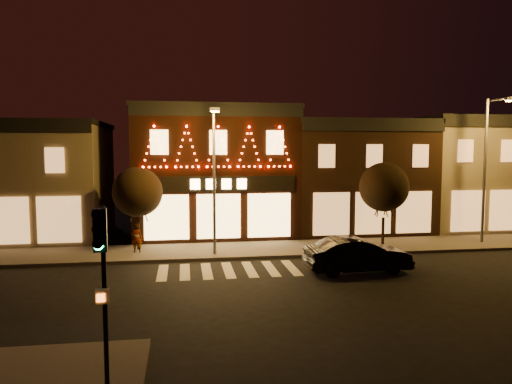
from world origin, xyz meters
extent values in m
plane|color=black|center=(0.00, 0.00, 0.00)|extent=(120.00, 120.00, 0.00)
cube|color=#47423D|center=(2.00, 8.00, 0.07)|extent=(44.00, 4.00, 0.15)
cube|color=#6C644D|center=(-13.00, 14.00, 3.50)|extent=(12.00, 8.00, 7.00)
cube|color=black|center=(-13.00, 14.00, 7.15)|extent=(12.20, 8.20, 0.30)
cube|color=black|center=(0.00, 14.00, 4.00)|extent=(10.00, 8.00, 8.00)
cube|color=black|center=(0.00, 14.00, 8.15)|extent=(10.20, 8.20, 0.30)
cube|color=black|center=(0.00, 9.95, 7.75)|extent=(10.00, 0.25, 0.50)
cube|color=black|center=(0.00, 9.90, 3.60)|extent=(9.00, 0.15, 0.90)
cube|color=#FFD87F|center=(0.00, 9.80, 3.60)|extent=(3.40, 0.08, 0.60)
cube|color=black|center=(9.50, 14.00, 3.60)|extent=(9.00, 8.00, 7.20)
cube|color=black|center=(9.50, 14.00, 7.35)|extent=(9.20, 8.20, 0.30)
cube|color=black|center=(9.50, 9.95, 6.95)|extent=(9.00, 0.25, 0.50)
cube|color=#6C644D|center=(18.50, 14.00, 3.75)|extent=(9.00, 8.00, 7.50)
cube|color=black|center=(18.50, 14.00, 7.65)|extent=(9.20, 8.20, 0.30)
cube|color=black|center=(18.50, 9.95, 7.25)|extent=(9.00, 0.25, 0.50)
cylinder|color=black|center=(-3.80, -6.68, 2.24)|extent=(0.11, 0.11, 4.18)
cube|color=black|center=(-3.82, -6.87, 3.83)|extent=(0.32, 0.31, 0.95)
cylinder|color=#19FF72|center=(-3.84, -7.02, 3.51)|extent=(0.20, 0.08, 0.20)
cube|color=beige|center=(-3.82, -6.86, 2.33)|extent=(0.31, 0.23, 0.31)
cylinder|color=#59595E|center=(-0.44, 6.91, 3.90)|extent=(0.15, 0.15, 7.49)
cylinder|color=#59595E|center=(-0.46, 6.16, 7.55)|extent=(0.13, 1.50, 0.09)
cube|color=#59595E|center=(-0.48, 5.42, 7.50)|extent=(0.47, 0.27, 0.17)
cube|color=orange|center=(-0.48, 5.42, 7.40)|extent=(0.36, 0.20, 0.05)
cylinder|color=#59595E|center=(15.40, 7.79, 4.32)|extent=(0.17, 0.17, 8.34)
cylinder|color=#59595E|center=(15.50, 6.97, 8.38)|extent=(0.31, 1.67, 0.10)
cube|color=#59595E|center=(15.60, 6.14, 8.33)|extent=(0.55, 0.35, 0.19)
cube|color=orange|center=(15.60, 6.14, 8.22)|extent=(0.42, 0.26, 0.05)
cylinder|color=black|center=(-4.47, 8.64, 0.89)|extent=(0.17, 0.17, 1.47)
sphere|color=black|center=(-4.47, 8.64, 3.30)|extent=(2.69, 2.69, 2.69)
cylinder|color=black|center=(9.33, 8.07, 0.92)|extent=(0.17, 0.17, 1.54)
sphere|color=black|center=(9.33, 8.07, 3.45)|extent=(2.82, 2.82, 2.82)
imported|color=black|center=(5.80, 2.78, 0.79)|extent=(4.87, 1.85, 1.58)
imported|color=gray|center=(-4.49, 7.91, 0.91)|extent=(0.56, 0.37, 1.52)
camera|label=1|loc=(-2.00, -17.53, 5.57)|focal=33.28mm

